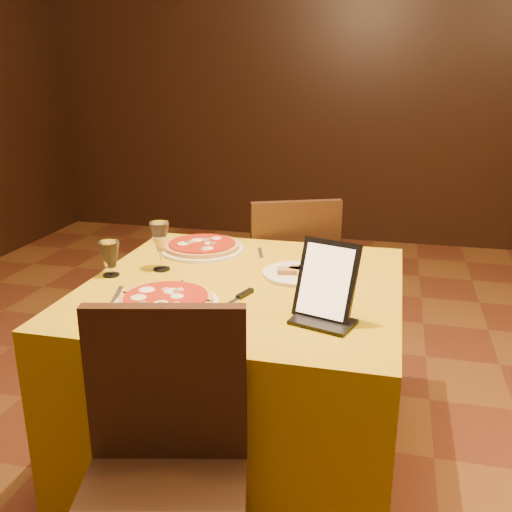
% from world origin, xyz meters
% --- Properties ---
extents(wall_back, '(6.00, 0.01, 2.80)m').
position_xyz_m(wall_back, '(0.00, 3.50, 1.40)').
color(wall_back, black).
rests_on(wall_back, floor).
extents(main_table, '(1.10, 1.10, 0.75)m').
position_xyz_m(main_table, '(-0.36, 0.25, 0.38)').
color(main_table, '#B18F0B').
rests_on(main_table, floor).
extents(chair_main_near, '(0.49, 0.49, 0.91)m').
position_xyz_m(chair_main_near, '(-0.36, -0.55, 0.46)').
color(chair_main_near, black).
rests_on(chair_main_near, floor).
extents(chair_main_far, '(0.61, 0.61, 0.91)m').
position_xyz_m(chair_main_far, '(-0.36, 1.08, 0.46)').
color(chair_main_far, '#30220F').
rests_on(chair_main_far, floor).
extents(pizza_near, '(0.34, 0.34, 0.03)m').
position_xyz_m(pizza_near, '(-0.54, -0.02, 0.77)').
color(pizza_near, white).
rests_on(pizza_near, main_table).
extents(pizza_far, '(0.35, 0.35, 0.03)m').
position_xyz_m(pizza_far, '(-0.62, 0.58, 0.77)').
color(pizza_far, white).
rests_on(pizza_far, main_table).
extents(cutlet_dish, '(0.26, 0.26, 0.03)m').
position_xyz_m(cutlet_dish, '(-0.18, 0.37, 0.76)').
color(cutlet_dish, white).
rests_on(cutlet_dish, main_table).
extents(wine_glass, '(0.08, 0.08, 0.19)m').
position_xyz_m(wine_glass, '(-0.70, 0.31, 0.84)').
color(wine_glass, '#FFDE90').
rests_on(wine_glass, main_table).
extents(water_glass, '(0.08, 0.08, 0.13)m').
position_xyz_m(water_glass, '(-0.85, 0.20, 0.81)').
color(water_glass, silver).
rests_on(water_glass, main_table).
extents(tablet, '(0.20, 0.15, 0.23)m').
position_xyz_m(tablet, '(-0.04, 0.02, 0.87)').
color(tablet, black).
rests_on(tablet, main_table).
extents(knife, '(0.09, 0.21, 0.01)m').
position_xyz_m(knife, '(-0.35, 0.05, 0.75)').
color(knife, '#B9B7BF').
rests_on(knife, main_table).
extents(fork_near, '(0.06, 0.15, 0.01)m').
position_xyz_m(fork_near, '(-0.74, 0.03, 0.75)').
color(fork_near, '#AEADB4').
rests_on(fork_near, main_table).
extents(fork_far, '(0.06, 0.13, 0.01)m').
position_xyz_m(fork_far, '(-0.38, 0.59, 0.75)').
color(fork_far, '#AFAEB5').
rests_on(fork_far, main_table).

